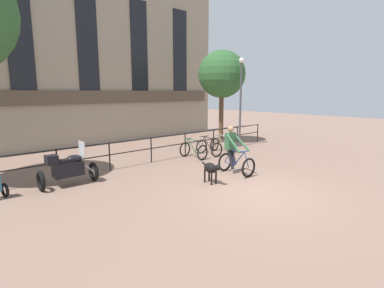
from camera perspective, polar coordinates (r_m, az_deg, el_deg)
ground_plane at (r=8.98m, az=12.06°, el=-9.03°), size 60.00×60.00×0.00m
canal_railing at (r=12.42m, az=-7.79°, el=-0.26°), size 15.05×0.05×1.05m
building_facade at (r=17.41m, az=-19.62°, el=15.85°), size 18.00×0.72×9.74m
cyclist_with_bike at (r=10.70m, az=7.94°, el=-1.60°), size 0.73×1.20×1.70m
dog at (r=9.51m, az=3.70°, el=-4.69°), size 0.35×0.93×0.68m
parked_motorcycle at (r=10.00m, az=-22.60°, el=-4.28°), size 1.74×0.66×1.35m
parked_bicycle_near_lamp at (r=13.09m, az=0.30°, el=-1.20°), size 0.73×1.15×0.86m
parked_bicycle_mid_left at (r=13.76m, az=3.26°, el=-0.67°), size 0.74×1.16×0.86m
parked_bicycle_mid_right at (r=14.47m, az=5.95°, el=-0.18°), size 0.75×1.16×0.86m
street_lamp at (r=15.99m, az=9.24°, el=8.68°), size 0.28×0.28×4.60m
tree_canalside_right at (r=17.22m, az=5.71°, el=13.03°), size 2.64×2.64×5.18m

